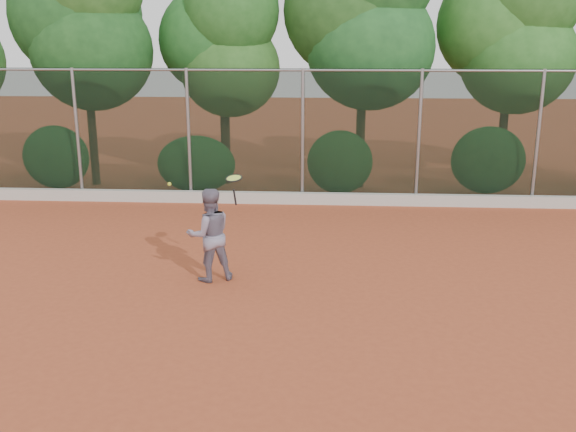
{
  "coord_description": "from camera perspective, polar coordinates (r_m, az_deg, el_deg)",
  "views": [
    {
      "loc": [
        0.67,
        -9.63,
        4.16
      ],
      "look_at": [
        0.0,
        1.0,
        1.25
      ],
      "focal_mm": 40.0,
      "sensor_mm": 36.0,
      "label": 1
    }
  ],
  "objects": [
    {
      "name": "tennis_player",
      "position": [
        11.46,
        -6.99,
        -1.67
      ],
      "size": [
        1.0,
        0.91,
        1.68
      ],
      "primitive_type": "imported",
      "rotation": [
        0.0,
        0.0,
        3.55
      ],
      "color": "slate",
      "rests_on": "ground"
    },
    {
      "name": "concrete_curb",
      "position": [
        16.95,
        1.24,
        1.58
      ],
      "size": [
        24.0,
        0.2,
        0.3
      ],
      "primitive_type": "cube",
      "color": "#B9B5AB",
      "rests_on": "ground"
    },
    {
      "name": "ground",
      "position": [
        10.51,
        -0.35,
        -8.03
      ],
      "size": [
        80.0,
        80.0,
        0.0
      ],
      "primitive_type": "plane",
      "color": "#A34626",
      "rests_on": "ground"
    },
    {
      "name": "tennis_ball_in_flight",
      "position": [
        11.72,
        -10.5,
        2.81
      ],
      "size": [
        0.07,
        0.07,
        0.07
      ],
      "color": "gold",
      "rests_on": "ground"
    },
    {
      "name": "foliage_backdrop",
      "position": [
        18.65,
        -0.13,
        16.02
      ],
      "size": [
        23.7,
        3.63,
        7.55
      ],
      "color": "#49351C",
      "rests_on": "ground"
    },
    {
      "name": "chainlink_fence",
      "position": [
        16.81,
        1.3,
        7.4
      ],
      "size": [
        24.09,
        0.09,
        3.5
      ],
      "color": "black",
      "rests_on": "ground"
    },
    {
      "name": "tennis_racket",
      "position": [
        11.09,
        -4.82,
        3.18
      ],
      "size": [
        0.38,
        0.38,
        0.55
      ],
      "color": "black",
      "rests_on": "ground"
    }
  ]
}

